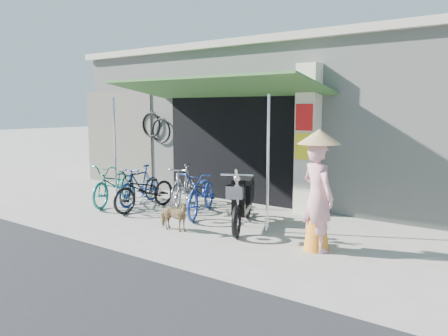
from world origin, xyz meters
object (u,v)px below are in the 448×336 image
Objects in this scene: bike_navy at (202,193)px; moped at (243,200)px; bike_blue at (140,185)px; nun at (318,191)px; street_dog at (173,216)px; bike_silver at (183,186)px; bike_black at (145,190)px; bike_teal at (115,184)px.

moped reaches higher than bike_navy.
nun is at bearing -17.97° from bike_blue.
street_dog is 0.35× the size of nun.
nun is at bearing -37.06° from bike_navy.
bike_silver is 2.02m from moped.
bike_black is at bearing 157.17° from moped.
moped is at bearing -18.71° from bike_teal.
street_dog is at bearing -39.15° from bike_blue.
bike_teal reaches higher than bike_blue.
bike_blue is at bearing 158.47° from bike_navy.
moped is 1.73m from nun.
bike_blue is at bearing 148.80° from bike_black.
nun reaches higher than bike_teal.
street_dog is (2.05, -1.17, -0.17)m from bike_blue.
nun is (2.44, 0.49, 0.63)m from street_dog.
bike_black is (0.47, -0.31, -0.01)m from bike_blue.
bike_navy is 2.73× the size of street_dog.
moped is at bearing 10.81° from nun.
bike_silver is (1.43, 0.67, 0.00)m from bike_teal.
street_dog is (0.32, -1.20, -0.19)m from bike_navy.
bike_teal is 1.06× the size of bike_black.
bike_teal is 2.23m from bike_navy.
bike_silver is 0.87× the size of moped.
bike_teal is at bearing 156.48° from moped.
street_dog is at bearing -155.75° from moped.
bike_black is 1.80m from street_dog.
bike_teal is 5.01m from nun.
bike_black is at bearing 172.57° from bike_navy.
moped reaches higher than bike_teal.
bike_blue is at bearing 179.46° from bike_silver.
bike_teal is 1.58m from bike_silver.
bike_navy is (2.21, 0.33, -0.01)m from bike_teal.
street_dog is at bearing -38.98° from bike_teal.
moped is at bearing -35.38° from bike_navy.
bike_teal is at bearing 22.05° from nun.
nun is at bearing -40.37° from moped.
bike_navy is 1.26m from street_dog.
bike_navy is at bearing 8.69° from street_dog.
street_dog is at bearing -76.53° from bike_silver.
nun is at bearing -3.49° from bike_black.
bike_navy is at bearing 142.49° from moped.
bike_navy is 2.89m from nun.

